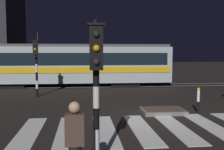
# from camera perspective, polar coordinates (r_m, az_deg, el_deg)

# --- Properties ---
(ground_plane) EXTENTS (120.00, 120.00, 0.00)m
(ground_plane) POSITION_cam_1_polar(r_m,az_deg,el_deg) (10.78, 7.98, -9.13)
(ground_plane) COLOR black
(rail_near) EXTENTS (80.00, 0.12, 0.03)m
(rail_near) POSITION_cam_1_polar(r_m,az_deg,el_deg) (19.84, 1.69, -2.58)
(rail_near) COLOR #59595E
(rail_near) RESTS_ON ground
(rail_far) EXTENTS (80.00, 0.12, 0.03)m
(rail_far) POSITION_cam_1_polar(r_m,az_deg,el_deg) (21.25, 1.20, -2.07)
(rail_far) COLOR #59595E
(rail_far) RESTS_ON ground
(crosswalk_zebra) EXTENTS (9.53, 3.81, 0.02)m
(crosswalk_zebra) POSITION_cam_1_polar(r_m,az_deg,el_deg) (9.26, 10.37, -11.46)
(crosswalk_zebra) COLOR silver
(crosswalk_zebra) RESTS_ON ground
(traffic_island) EXTENTS (1.82, 1.30, 0.18)m
(traffic_island) POSITION_cam_1_polar(r_m,az_deg,el_deg) (11.56, 11.13, -7.76)
(traffic_island) COLOR slate
(traffic_island) RESTS_ON ground
(traffic_light_kerb_mid_left) EXTENTS (0.36, 0.42, 3.30)m
(traffic_light_kerb_mid_left) POSITION_cam_1_polar(r_m,az_deg,el_deg) (5.48, -3.51, 0.39)
(traffic_light_kerb_mid_left) COLOR black
(traffic_light_kerb_mid_left) RESTS_ON ground
(traffic_light_corner_far_left) EXTENTS (0.36, 0.42, 3.40)m
(traffic_light_corner_far_left) POSITION_cam_1_polar(r_m,az_deg,el_deg) (15.71, -16.41, 3.40)
(traffic_light_corner_far_left) COLOR black
(traffic_light_corner_far_left) RESTS_ON ground
(tram) EXTENTS (15.77, 2.58, 4.15)m
(tram) POSITION_cam_1_polar(r_m,az_deg,el_deg) (20.29, -9.44, 2.44)
(tram) COLOR #B2BCC1
(tram) RESTS_ON ground
(pedestrian_waiting_at_kerb) EXTENTS (0.36, 0.24, 1.71)m
(pedestrian_waiting_at_kerb) POSITION_cam_1_polar(r_m,az_deg,el_deg) (5.08, -8.18, -15.09)
(pedestrian_waiting_at_kerb) COLOR black
(pedestrian_waiting_at_kerb) RESTS_ON ground
(bollard_island_edge) EXTENTS (0.12, 0.12, 1.11)m
(bollard_island_edge) POSITION_cam_1_polar(r_m,az_deg,el_deg) (11.84, 18.49, -5.30)
(bollard_island_edge) COLOR black
(bollard_island_edge) RESTS_ON ground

